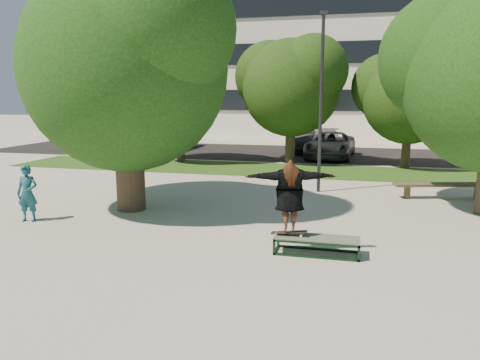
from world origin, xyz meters
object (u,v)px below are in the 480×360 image
(tree_left, at_px, (124,57))
(grind_box, at_px, (317,246))
(car_silver_a, at_px, (175,136))
(car_dark, at_px, (306,142))
(car_silver_b, at_px, (326,142))
(bench, at_px, (443,186))
(car_grey, at_px, (330,145))
(lamppost, at_px, (321,101))
(bystander, at_px, (27,193))

(tree_left, bearing_deg, grind_box, -25.79)
(car_silver_a, distance_m, car_dark, 8.30)
(tree_left, relative_size, car_dark, 1.84)
(grind_box, height_order, car_silver_a, car_silver_a)
(car_silver_a, xyz_separation_m, car_silver_b, (9.50, -0.10, -0.12))
(tree_left, bearing_deg, car_silver_a, 106.99)
(bench, relative_size, car_grey, 0.64)
(lamppost, height_order, car_dark, lamppost)
(bystander, xyz_separation_m, car_grey, (7.14, 15.25, -0.07))
(car_grey, distance_m, car_silver_b, 2.08)
(car_silver_a, distance_m, car_silver_b, 9.50)
(bystander, height_order, car_grey, bystander)
(tree_left, distance_m, bystander, 4.60)
(tree_left, bearing_deg, bystander, -134.82)
(tree_left, distance_m, car_grey, 14.71)
(lamppost, height_order, bench, lamppost)
(tree_left, distance_m, car_silver_b, 16.47)
(grind_box, relative_size, bystander, 1.17)
(bystander, height_order, car_silver_a, car_silver_a)
(lamppost, xyz_separation_m, grind_box, (0.51, -6.71, -2.96))
(tree_left, relative_size, bench, 2.20)
(car_silver_b, bearing_deg, bystander, -116.04)
(grind_box, xyz_separation_m, car_dark, (-2.20, 18.21, 0.45))
(bystander, bearing_deg, car_silver_a, 88.12)
(tree_left, relative_size, lamppost, 1.16)
(tree_left, height_order, grind_box, tree_left)
(car_silver_a, bearing_deg, car_silver_b, -1.68)
(bench, xyz_separation_m, car_dark, (-5.77, 11.57, 0.22))
(grind_box, distance_m, car_grey, 16.08)
(car_silver_b, bearing_deg, grind_box, -91.49)
(bench, bearing_deg, lamppost, 162.84)
(grind_box, xyz_separation_m, bystander, (-7.77, 0.82, 0.58))
(grind_box, distance_m, bystander, 7.83)
(tree_left, height_order, car_grey, tree_left)
(tree_left, xyz_separation_m, grind_box, (5.80, -2.80, -4.23))
(bench, distance_m, car_silver_a, 18.23)
(bystander, distance_m, car_silver_b, 18.57)
(car_grey, relative_size, car_silver_b, 1.06)
(tree_left, height_order, car_silver_a, tree_left)
(bystander, distance_m, bench, 12.75)
(car_silver_a, xyz_separation_m, car_grey, (9.88, -2.14, -0.11))
(lamppost, distance_m, bench, 4.91)
(bystander, bearing_deg, car_grey, 54.09)
(bystander, height_order, bench, bystander)
(bench, relative_size, car_silver_b, 0.68)
(lamppost, xyz_separation_m, bystander, (-7.27, -5.89, -2.38))
(car_silver_a, relative_size, car_grey, 0.94)
(lamppost, bearing_deg, car_dark, 98.40)
(bystander, distance_m, car_grey, 16.84)
(bystander, bearing_deg, bench, 16.34)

